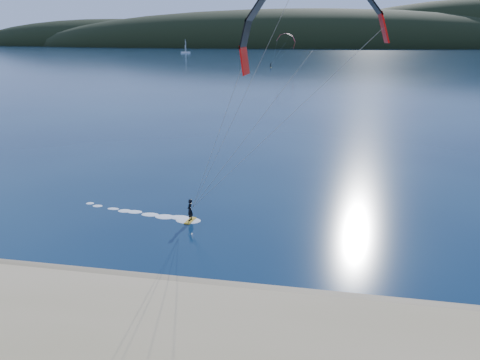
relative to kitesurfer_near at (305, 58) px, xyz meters
name	(u,v)px	position (x,y,z in m)	size (l,w,h in m)	color
ground	(130,334)	(-7.40, -9.80, -12.66)	(1800.00, 1800.00, 0.00)	#071A36
wet_sand	(162,286)	(-7.40, -5.30, -12.61)	(220.00, 2.50, 0.10)	olive
headland	(326,47)	(-6.77, 735.49, -12.66)	(1200.00, 310.00, 140.00)	black
kitesurfer_near	(305,58)	(0.00, 0.00, 0.00)	(24.18, 7.78, 16.59)	gold
kitesurfer_far	(285,43)	(-19.54, 192.81, -1.53)	(12.47, 6.71, 15.05)	gold
sailboat	(186,52)	(-129.12, 390.48, -11.75)	(8.84, 5.73, 12.33)	white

